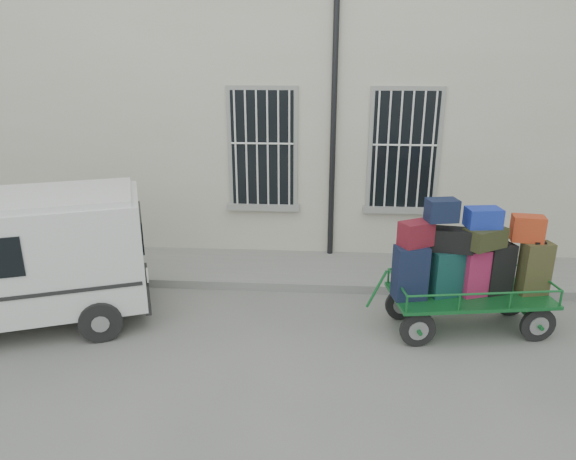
# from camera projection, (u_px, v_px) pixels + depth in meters

# --- Properties ---
(ground) EXTENTS (80.00, 80.00, 0.00)m
(ground) POSITION_uv_depth(u_px,v_px,m) (268.00, 330.00, 7.78)
(ground) COLOR #61615D
(ground) RESTS_ON ground
(building) EXTENTS (24.00, 5.15, 6.00)m
(building) POSITION_uv_depth(u_px,v_px,m) (292.00, 99.00, 12.03)
(building) COLOR #BCB5A0
(building) RESTS_ON ground
(sidewalk) EXTENTS (24.00, 1.70, 0.15)m
(sidewalk) POSITION_uv_depth(u_px,v_px,m) (280.00, 269.00, 9.84)
(sidewalk) COLOR slate
(sidewalk) RESTS_ON ground
(luggage_cart) EXTENTS (2.75, 1.37, 2.05)m
(luggage_cart) POSITION_uv_depth(u_px,v_px,m) (469.00, 268.00, 7.45)
(luggage_cart) COLOR black
(luggage_cart) RESTS_ON ground
(van) EXTENTS (4.36, 3.01, 2.04)m
(van) POSITION_uv_depth(u_px,v_px,m) (2.00, 255.00, 7.52)
(van) COLOR silver
(van) RESTS_ON ground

